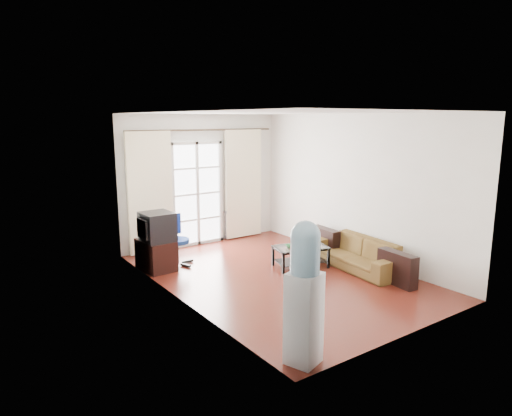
% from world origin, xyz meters
% --- Properties ---
extents(floor, '(5.20, 5.20, 0.00)m').
position_xyz_m(floor, '(0.00, 0.00, 0.00)').
color(floor, maroon).
rests_on(floor, ground).
extents(ceiling, '(5.20, 5.20, 0.00)m').
position_xyz_m(ceiling, '(0.00, 0.00, 2.70)').
color(ceiling, white).
rests_on(ceiling, wall_back).
extents(wall_back, '(3.60, 0.02, 2.70)m').
position_xyz_m(wall_back, '(0.00, 2.60, 1.35)').
color(wall_back, white).
rests_on(wall_back, floor).
extents(wall_front, '(3.60, 0.02, 2.70)m').
position_xyz_m(wall_front, '(0.00, -2.60, 1.35)').
color(wall_front, white).
rests_on(wall_front, floor).
extents(wall_left, '(0.02, 5.20, 2.70)m').
position_xyz_m(wall_left, '(-1.80, 0.00, 1.35)').
color(wall_left, white).
rests_on(wall_left, floor).
extents(wall_right, '(0.02, 5.20, 2.70)m').
position_xyz_m(wall_right, '(1.80, 0.00, 1.35)').
color(wall_right, white).
rests_on(wall_right, floor).
extents(french_door, '(1.16, 0.06, 2.15)m').
position_xyz_m(french_door, '(-0.15, 2.54, 1.07)').
color(french_door, white).
rests_on(french_door, wall_back).
extents(curtain_rod, '(3.30, 0.04, 0.04)m').
position_xyz_m(curtain_rod, '(0.00, 2.50, 2.38)').
color(curtain_rod, '#4C3F2D').
rests_on(curtain_rod, wall_back).
extents(curtain_left, '(0.90, 0.07, 2.35)m').
position_xyz_m(curtain_left, '(-1.20, 2.48, 1.20)').
color(curtain_left, '#FFF6CD').
rests_on(curtain_left, curtain_rod).
extents(curtain_right, '(0.90, 0.07, 2.35)m').
position_xyz_m(curtain_right, '(0.95, 2.48, 1.20)').
color(curtain_right, '#FFF6CD').
rests_on(curtain_right, curtain_rod).
extents(radiator, '(0.64, 0.12, 0.64)m').
position_xyz_m(radiator, '(0.80, 2.50, 0.33)').
color(radiator, gray).
rests_on(radiator, floor).
extents(sofa, '(1.97, 1.07, 0.54)m').
position_xyz_m(sofa, '(1.40, -0.48, 0.27)').
color(sofa, brown).
rests_on(sofa, floor).
extents(coffee_table, '(1.03, 0.76, 0.38)m').
position_xyz_m(coffee_table, '(0.62, 0.15, 0.24)').
color(coffee_table, silver).
rests_on(coffee_table, floor).
extents(bowl, '(0.32, 0.32, 0.05)m').
position_xyz_m(bowl, '(0.43, 0.18, 0.40)').
color(bowl, green).
rests_on(bowl, coffee_table).
extents(book, '(0.42, 0.42, 0.02)m').
position_xyz_m(book, '(0.73, 0.11, 0.39)').
color(book, '#983312').
rests_on(book, coffee_table).
extents(remote, '(0.18, 0.07, 0.02)m').
position_xyz_m(remote, '(0.54, 0.21, 0.39)').
color(remote, black).
rests_on(remote, coffee_table).
extents(tv_stand, '(0.53, 0.75, 0.53)m').
position_xyz_m(tv_stand, '(-1.53, 1.52, 0.26)').
color(tv_stand, black).
rests_on(tv_stand, floor).
extents(crt_tv, '(0.57, 0.56, 0.50)m').
position_xyz_m(crt_tv, '(-1.53, 1.46, 0.78)').
color(crt_tv, black).
rests_on(crt_tv, tv_stand).
extents(task_chair, '(0.63, 0.63, 0.91)m').
position_xyz_m(task_chair, '(-1.13, 1.54, 0.27)').
color(task_chair, black).
rests_on(task_chair, floor).
extents(water_cooler, '(0.41, 0.41, 1.58)m').
position_xyz_m(water_cooler, '(-1.48, -2.35, 0.83)').
color(water_cooler, silver).
rests_on(water_cooler, floor).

